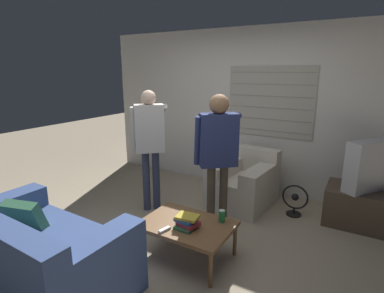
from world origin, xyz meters
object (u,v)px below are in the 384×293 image
couch_blue (38,255)px  person_right_standing (218,146)px  soda_can (222,216)px  tv (370,166)px  book_stack (187,222)px  armchair_beige (244,183)px  spare_remote (165,230)px  person_left_standing (150,137)px  floor_fan (295,200)px  coffee_table (187,226)px

couch_blue → person_right_standing: size_ratio=1.01×
couch_blue → soda_can: size_ratio=13.24×
tv → soda_can: (-1.27, -1.48, -0.34)m
book_stack → soda_can: same height
armchair_beige → couch_blue: bearing=76.0°
armchair_beige → spare_remote: armchair_beige is taller
tv → person_left_standing: (-2.57, -0.97, 0.26)m
armchair_beige → spare_remote: 1.79m
armchair_beige → floor_fan: 0.74m
couch_blue → soda_can: couch_blue is taller
book_stack → floor_fan: bearing=66.0°
couch_blue → coffee_table: size_ratio=1.82×
person_right_standing → floor_fan: person_right_standing is taller
book_stack → floor_fan: 1.78m
armchair_beige → person_right_standing: bearing=94.0°
person_right_standing → spare_remote: (-0.12, -0.93, -0.65)m
tv → book_stack: (-1.51, -1.77, -0.34)m
person_left_standing → floor_fan: (1.78, 0.82, -0.83)m
couch_blue → person_right_standing: (0.91, 1.74, 0.73)m
person_left_standing → floor_fan: person_left_standing is taller
armchair_beige → floor_fan: (0.73, -0.01, -0.11)m
soda_can → tv: bearing=49.4°
couch_blue → spare_remote: (0.79, 0.82, 0.08)m
person_left_standing → floor_fan: bearing=-17.2°
armchair_beige → coffee_table: 1.54m
coffee_table → book_stack: book_stack is taller
tv → coffee_table: bearing=-7.6°
tv → spare_remote: tv is taller
coffee_table → person_right_standing: person_right_standing is taller
coffee_table → person_right_standing: bearing=89.3°
couch_blue → person_left_standing: person_left_standing is taller
person_left_standing → person_right_standing: size_ratio=1.01×
coffee_table → book_stack: size_ratio=3.78×
couch_blue → floor_fan: size_ratio=3.87×
couch_blue → soda_can: (1.19, 1.27, 0.13)m
spare_remote → armchair_beige: bearing=98.5°
tv → spare_remote: (-1.67, -1.93, -0.39)m
floor_fan → book_stack: bearing=-114.0°
book_stack → tv: bearing=49.4°
person_right_standing → person_left_standing: bearing=137.5°
coffee_table → book_stack: bearing=-58.5°
book_stack → spare_remote: 0.23m
person_right_standing → soda_can: bearing=-100.1°
person_right_standing → spare_remote: size_ratio=12.16×
tv → soda_can: bearing=-5.5°
soda_can → couch_blue: bearing=-133.2°
coffee_table → spare_remote: (-0.11, -0.24, 0.05)m
person_left_standing → person_right_standing: person_left_standing is taller
person_right_standing → soda_can: size_ratio=13.10×
coffee_table → person_right_standing: size_ratio=0.56×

